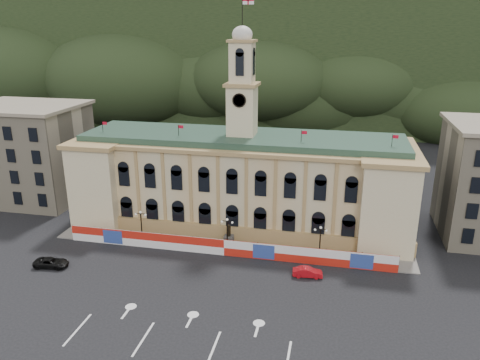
% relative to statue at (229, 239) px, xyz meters
% --- Properties ---
extents(ground, '(260.00, 260.00, 0.00)m').
position_rel_statue_xyz_m(ground, '(0.00, -18.00, -1.19)').
color(ground, black).
rests_on(ground, ground).
extents(lane_markings, '(26.00, 10.00, 0.02)m').
position_rel_statue_xyz_m(lane_markings, '(0.00, -23.00, -1.18)').
color(lane_markings, white).
rests_on(lane_markings, ground).
extents(hill_ridge, '(230.00, 80.00, 64.00)m').
position_rel_statue_xyz_m(hill_ridge, '(0.03, 103.99, 18.30)').
color(hill_ridge, black).
rests_on(hill_ridge, ground).
extents(city_hall, '(56.20, 17.60, 37.10)m').
position_rel_statue_xyz_m(city_hall, '(0.00, 9.63, 6.66)').
color(city_hall, '#C9BB91').
rests_on(city_hall, ground).
extents(side_building_left, '(21.00, 17.00, 18.60)m').
position_rel_statue_xyz_m(side_building_left, '(-43.00, 12.93, 8.14)').
color(side_building_left, '#B8AA8E').
rests_on(side_building_left, ground).
extents(hoarding_fence, '(50.00, 0.44, 2.50)m').
position_rel_statue_xyz_m(hoarding_fence, '(0.06, -2.93, 0.06)').
color(hoarding_fence, red).
rests_on(hoarding_fence, ground).
extents(pavement, '(56.00, 5.50, 0.16)m').
position_rel_statue_xyz_m(pavement, '(0.00, -0.25, -1.11)').
color(pavement, slate).
rests_on(pavement, ground).
extents(statue, '(1.40, 1.40, 3.72)m').
position_rel_statue_xyz_m(statue, '(0.00, 0.00, 0.00)').
color(statue, '#595651').
rests_on(statue, ground).
extents(lamp_left, '(1.96, 0.44, 5.15)m').
position_rel_statue_xyz_m(lamp_left, '(-14.00, -1.00, 1.89)').
color(lamp_left, black).
rests_on(lamp_left, ground).
extents(lamp_center, '(1.96, 0.44, 5.15)m').
position_rel_statue_xyz_m(lamp_center, '(0.00, -1.00, 1.89)').
color(lamp_center, black).
rests_on(lamp_center, ground).
extents(lamp_right, '(1.96, 0.44, 5.15)m').
position_rel_statue_xyz_m(lamp_right, '(14.00, -1.00, 1.89)').
color(lamp_right, black).
rests_on(lamp_right, ground).
extents(red_sedan, '(2.25, 4.38, 1.35)m').
position_rel_statue_xyz_m(red_sedan, '(12.71, -6.70, -0.51)').
color(red_sedan, '#B20C14').
rests_on(red_sedan, ground).
extents(black_suv, '(3.32, 5.38, 1.36)m').
position_rel_statue_xyz_m(black_suv, '(-23.28, -11.65, -0.51)').
color(black_suv, black).
rests_on(black_suv, ground).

